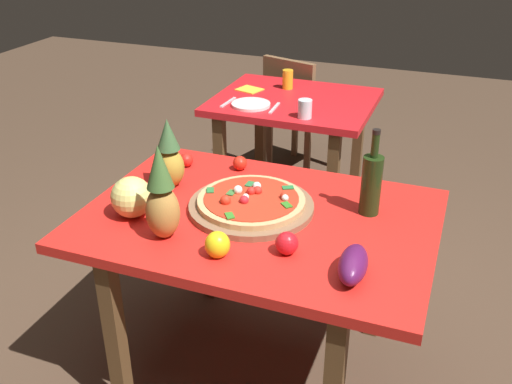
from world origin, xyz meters
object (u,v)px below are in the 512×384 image
at_px(fork_utensil, 228,102).
at_px(knife_utensil, 274,108).
at_px(pineapple_right, 162,197).
at_px(pizza_board, 251,206).
at_px(pineapple_left, 169,157).
at_px(tomato_by_bottle, 186,160).
at_px(drinking_glass_juice, 288,79).
at_px(drinking_glass_water, 305,109).
at_px(pizza, 251,200).
at_px(eggplant, 353,264).
at_px(wine_bottle, 371,183).
at_px(display_table, 259,235).
at_px(dining_chair, 296,109).
at_px(bell_pepper, 217,245).
at_px(dinner_plate, 251,104).
at_px(tomato_at_corner, 240,163).
at_px(napkin_folded, 249,90).
at_px(background_table, 294,119).
at_px(tomato_beside_pepper, 287,243).
at_px(melon, 132,197).

height_order(fork_utensil, knife_utensil, same).
bearing_deg(pineapple_right, pizza_board, 53.35).
distance_m(pineapple_left, tomato_by_bottle, 0.22).
relative_size(pineapple_left, knife_utensil, 1.61).
bearing_deg(drinking_glass_juice, drinking_glass_water, -61.84).
distance_m(pizza, eggplant, 0.54).
relative_size(pizza, wine_bottle, 1.22).
bearing_deg(display_table, drinking_glass_juice, 104.17).
relative_size(dining_chair, pizza_board, 1.79).
bearing_deg(bell_pepper, dinner_plate, 107.08).
distance_m(dining_chair, tomato_at_corner, 1.67).
height_order(dining_chair, napkin_folded, dining_chair).
bearing_deg(eggplant, background_table, 113.40).
bearing_deg(bell_pepper, pizza, 91.75).
bearing_deg(napkin_folded, drinking_glass_juice, 28.14).
relative_size(dining_chair, bell_pepper, 9.14).
height_order(pizza_board, bell_pepper, bell_pepper).
bearing_deg(wine_bottle, tomato_beside_pepper, -118.51).
distance_m(pizza, napkin_folded, 1.49).
relative_size(dining_chair, napkin_folded, 6.07).
bearing_deg(dining_chair, napkin_folded, 93.42).
bearing_deg(tomato_by_bottle, melon, -88.42).
distance_m(display_table, drinking_glass_water, 1.09).
xyz_separation_m(bell_pepper, dinner_plate, (-0.44, 1.45, -0.03)).
distance_m(eggplant, knife_utensil, 1.59).
xyz_separation_m(background_table, tomato_by_bottle, (-0.16, -1.06, 0.15)).
bearing_deg(pineapple_right, fork_utensil, 104.43).
xyz_separation_m(melon, tomato_beside_pepper, (0.61, -0.04, -0.04)).
distance_m(melon, tomato_by_bottle, 0.46).
height_order(wine_bottle, tomato_by_bottle, wine_bottle).
relative_size(bell_pepper, dinner_plate, 0.42).
bearing_deg(dinner_plate, bell_pepper, -72.92).
xyz_separation_m(eggplant, tomato_at_corner, (-0.63, 0.60, -0.01)).
height_order(tomato_beside_pepper, napkin_folded, tomato_beside_pepper).
relative_size(drinking_glass_juice, dinner_plate, 0.52).
height_order(pineapple_right, eggplant, pineapple_right).
bearing_deg(knife_utensil, dinner_plate, 177.01).
distance_m(dining_chair, fork_utensil, 0.88).
bearing_deg(knife_utensil, wine_bottle, -56.83).
relative_size(melon, napkin_folded, 1.10).
height_order(pineapple_left, fork_utensil, pineapple_left).
bearing_deg(knife_utensil, drinking_glass_juice, 94.11).
height_order(dining_chair, pizza_board, dining_chair).
relative_size(pizza, bell_pepper, 4.40).
bearing_deg(eggplant, knife_utensil, 118.02).
height_order(tomato_beside_pepper, tomato_at_corner, tomato_beside_pepper).
bearing_deg(napkin_folded, tomato_at_corner, -70.71).
bearing_deg(napkin_folded, dining_chair, 76.26).
height_order(melon, dinner_plate, melon).
distance_m(wine_bottle, bell_pepper, 0.63).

